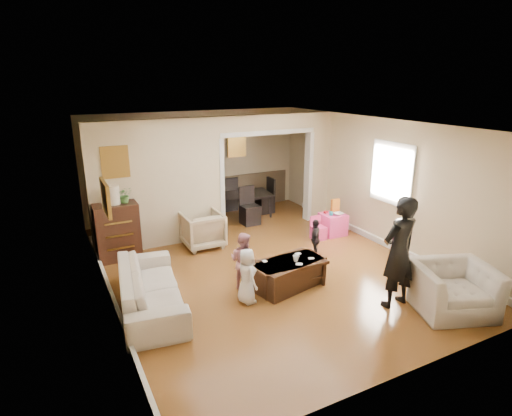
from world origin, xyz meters
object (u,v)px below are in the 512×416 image
dresser (117,232)px  child_toddler (315,239)px  play_table (333,224)px  child_kneel_b (243,261)px  armchair_front (453,289)px  coffee_cup (296,258)px  armchair_back (203,230)px  cyan_cup (331,213)px  child_kneel_a (247,276)px  coffee_table (289,274)px  dining_table (239,205)px  sofa (150,288)px  table_lamp (114,195)px  adult_person (399,252)px

dresser → child_toddler: size_ratio=1.39×
play_table → child_kneel_b: bearing=-154.7°
armchair_front → coffee_cup: 2.40m
child_kneel_b → child_toddler: child_kneel_b is taller
armchair_back → cyan_cup: (2.73, -0.71, 0.15)m
dresser → child_kneel_a: bearing=-60.6°
armchair_front → child_toddler: bearing=126.7°
coffee_table → dining_table: bearing=77.7°
sofa → play_table: 4.56m
coffee_cup → dining_table: bearing=79.3°
armchair_front → armchair_back: bearing=141.7°
cyan_cup → dining_table: 2.50m
play_table → coffee_cup: bearing=-140.4°
coffee_cup → child_kneel_a: 0.96m
child_kneel_b → child_toddler: size_ratio=1.22×
table_lamp → adult_person: size_ratio=0.21×
sofa → child_kneel_b: bearing=-85.2°
coffee_table → child_kneel_b: child_kneel_b is taller
armchair_back → child_kneel_a: 2.47m
cyan_cup → adult_person: adult_person is taller
play_table → child_kneel_a: (-3.01, -1.80, 0.20)m
cyan_cup → child_kneel_a: bearing=-148.9°
dresser → child_kneel_a: (1.48, -2.62, -0.11)m
armchair_front → cyan_cup: size_ratio=13.83×
dresser → armchair_front: bearing=-46.1°
coffee_table → child_toddler: child_toddler is taller
dresser → play_table: dresser is taller
table_lamp → coffee_cup: size_ratio=3.37×
armchair_back → adult_person: (1.81, -3.56, 0.51)m
play_table → armchair_front: bearing=-96.6°
armchair_back → child_toddler: size_ratio=1.01×
armchair_back → armchair_front: armchair_back is taller
sofa → child_kneel_a: size_ratio=2.48×
table_lamp → coffee_table: (2.33, -2.47, -1.06)m
armchair_front → dining_table: armchair_front is taller
dining_table → dresser: bearing=-149.2°
armchair_back → dresser: bearing=-5.1°
table_lamp → play_table: table_lamp is taller
cyan_cup → adult_person: bearing=-107.9°
adult_person → child_kneel_a: (-1.99, 1.10, -0.43)m
armchair_front → child_kneel_b: bearing=160.8°
sofa → adult_person: adult_person is taller
dresser → table_lamp: bearing=0.0°
armchair_back → coffee_table: armchair_back is taller
coffee_table → dining_table: dining_table is taller
child_kneel_a → child_kneel_b: bearing=-21.4°
dresser → child_kneel_a: dresser is taller
table_lamp → child_kneel_b: 2.82m
dresser → child_kneel_a: size_ratio=1.25×
cyan_cup → child_toddler: bearing=-139.8°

